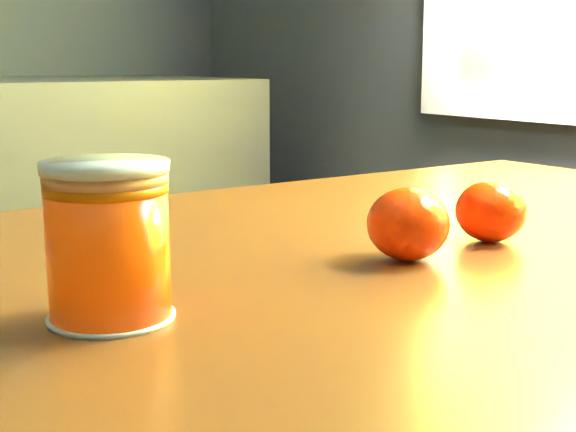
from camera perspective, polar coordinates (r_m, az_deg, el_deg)
table at (r=0.59m, az=7.90°, el=-13.35°), size 1.08×0.77×0.80m
juice_glass at (r=0.45m, az=-12.65°, el=-1.84°), size 0.07×0.07×0.09m
orange_front at (r=0.58m, az=8.53°, el=-0.57°), size 0.08×0.08×0.05m
orange_back at (r=0.65m, az=14.24°, el=0.34°), size 0.06×0.06×0.05m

